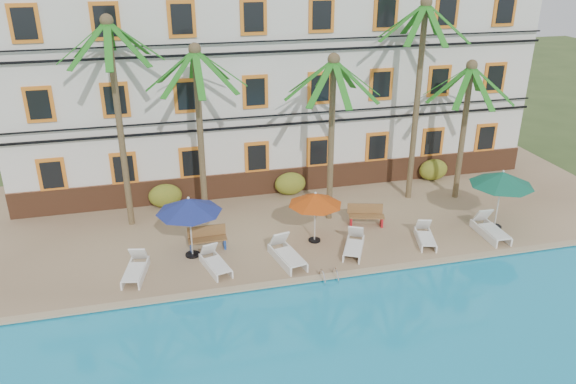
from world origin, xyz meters
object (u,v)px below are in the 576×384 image
object	(u,v)px
lounger_a	(136,269)
bench_left	(207,238)
umbrella_green	(502,179)
bench_right	(366,215)
palm_a	(116,98)
palm_c	(332,116)
lounger_f	(490,229)
pool_ladder	(329,279)
lounger_d	(354,245)
palm_b	(199,111)
umbrella_red	(315,199)
lounger_e	(425,236)
lounger_b	(215,262)
lounger_c	(287,254)
umbrella_blue	(189,206)
palm_e	(466,111)
palm_d	(419,77)

from	to	relation	value
lounger_a	bench_left	size ratio (longest dim) A/B	1.30
umbrella_green	bench_left	size ratio (longest dim) A/B	1.74
bench_right	palm_a	bearing A→B (deg)	165.46
palm_c	lounger_f	world-z (taller)	palm_c
lounger_a	pool_ladder	xyz separation A→B (m)	(6.70, -1.90, -0.28)
lounger_a	lounger_d	size ratio (longest dim) A/B	1.00
palm_b	palm_c	bearing A→B (deg)	-11.89
umbrella_red	palm_b	bearing A→B (deg)	143.53
umbrella_red	lounger_e	world-z (taller)	umbrella_red
lounger_a	lounger_b	size ratio (longest dim) A/B	1.03
lounger_c	lounger_d	distance (m)	2.72
palm_b	bench_left	world-z (taller)	palm_b
umbrella_blue	bench_right	world-z (taller)	umbrella_blue
lounger_b	pool_ladder	size ratio (longest dim) A/B	2.56
palm_e	umbrella_blue	bearing A→B (deg)	-168.56
lounger_a	lounger_d	distance (m)	8.25
umbrella_red	bench_left	size ratio (longest dim) A/B	1.45
umbrella_blue	bench_left	distance (m)	1.82
bench_right	palm_b	bearing A→B (deg)	162.16
umbrella_blue	lounger_c	xyz separation A→B (m)	(3.42, -1.28, -1.80)
palm_a	umbrella_blue	distance (m)	5.29
palm_a	lounger_d	world-z (taller)	palm_a
palm_a	umbrella_green	distance (m)	15.80
lounger_b	palm_a	bearing A→B (deg)	123.50
palm_c	lounger_d	size ratio (longest dim) A/B	3.67
umbrella_red	lounger_b	size ratio (longest dim) A/B	1.14
pool_ladder	palm_c	bearing A→B (deg)	72.20
umbrella_blue	pool_ladder	size ratio (longest dim) A/B	3.34
pool_ladder	lounger_a	bearing A→B (deg)	164.20
palm_e	lounger_b	xyz separation A→B (m)	(-11.90, -3.73, -3.93)
palm_a	palm_b	xyz separation A→B (m)	(3.13, -0.40, -0.64)
umbrella_green	bench_left	distance (m)	12.17
palm_c	lounger_b	xyz separation A→B (m)	(-5.38, -3.04, -4.33)
palm_c	lounger_d	xyz separation A→B (m)	(0.03, -3.07, -4.33)
palm_d	lounger_e	bearing A→B (deg)	-106.62
palm_b	palm_e	xyz separation A→B (m)	(11.78, -0.42, -0.65)
bench_right	lounger_c	bearing A→B (deg)	-152.09
pool_ladder	umbrella_green	bearing A→B (deg)	14.62
umbrella_green	lounger_a	bearing A→B (deg)	-179.24
palm_d	lounger_f	world-z (taller)	palm_d
palm_c	lounger_a	size ratio (longest dim) A/B	3.65
lounger_a	lounger_e	distance (m)	11.29
lounger_b	palm_c	bearing A→B (deg)	29.49
lounger_d	bench_right	distance (m)	2.44
palm_b	bench_left	xyz separation A→B (m)	(-0.21, -2.54, -4.39)
palm_b	palm_e	bearing A→B (deg)	-2.04
lounger_d	lounger_e	distance (m)	3.04
lounger_a	lounger_c	bearing A→B (deg)	-3.43
umbrella_red	lounger_e	xyz separation A→B (m)	(4.29, -1.17, -1.58)
lounger_a	bench_left	xyz separation A→B (m)	(2.75, 1.38, 0.18)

